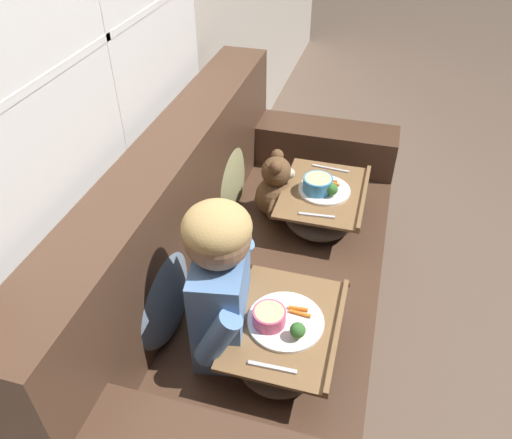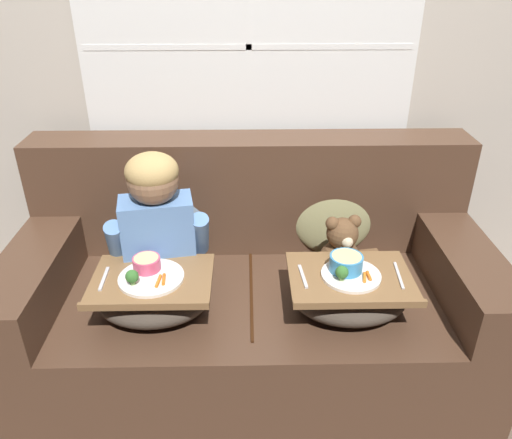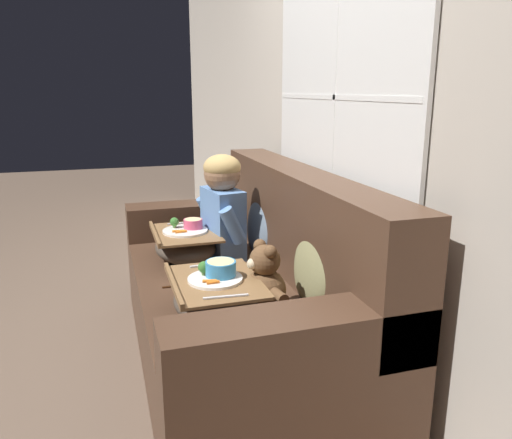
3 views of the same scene
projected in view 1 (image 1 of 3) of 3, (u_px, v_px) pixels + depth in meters
ground_plane at (262, 341)px, 2.26m from camera, size 14.00×14.00×0.00m
wall_back_with_window at (95, 43)px, 1.57m from camera, size 8.00×0.08×2.60m
couch at (246, 284)px, 2.06m from camera, size 1.92×0.91×0.98m
throw_pillow_behind_child at (156, 288)px, 1.64m from camera, size 0.40×0.19×0.42m
throw_pillow_behind_teddy at (226, 170)px, 2.19m from camera, size 0.38×0.18×0.39m
child_figure at (220, 275)px, 1.51m from camera, size 0.42×0.22×0.57m
teddy_bear at (277, 190)px, 2.19m from camera, size 0.33×0.23×0.30m
lap_tray_child at (285, 337)px, 1.61m from camera, size 0.45×0.34×0.23m
lap_tray_teddy at (323, 205)px, 2.17m from camera, size 0.46×0.35×0.23m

